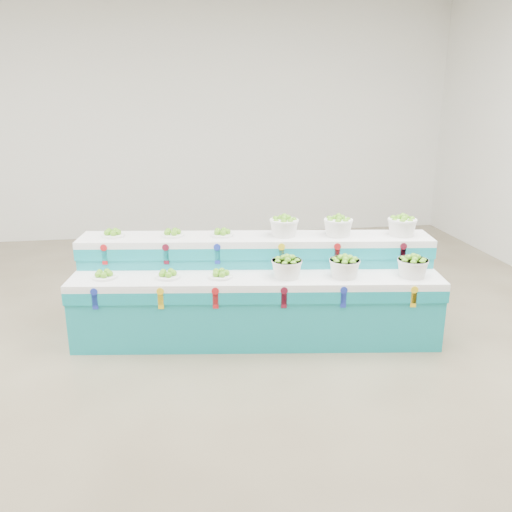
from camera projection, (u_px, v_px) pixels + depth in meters
name	position (u px, v px, depth m)	size (l,w,h in m)	color
ground	(173.00, 373.00, 4.90)	(10.00, 10.00, 0.00)	brown
back_wall	(165.00, 121.00, 9.03)	(10.00, 10.00, 0.00)	silver
display_stand	(256.00, 289.00, 5.56)	(3.72, 0.96, 1.02)	teal
plate_lower_left	(104.00, 274.00, 5.24)	(0.24, 0.24, 0.09)	white
plate_lower_mid	(168.00, 274.00, 5.25)	(0.24, 0.24, 0.09)	white
plate_lower_right	(220.00, 273.00, 5.26)	(0.24, 0.24, 0.09)	white
basket_lower_left	(287.00, 267.00, 5.25)	(0.30, 0.30, 0.22)	silver
basket_lower_mid	(344.00, 266.00, 5.26)	(0.30, 0.30, 0.22)	silver
basket_lower_right	(413.00, 266.00, 5.27)	(0.30, 0.30, 0.22)	silver
plate_upper_left	(113.00, 233.00, 5.59)	(0.24, 0.24, 0.09)	white
plate_upper_mid	(172.00, 232.00, 5.60)	(0.24, 0.24, 0.09)	white
plate_upper_right	(222.00, 232.00, 5.61)	(0.24, 0.24, 0.09)	white
basket_upper_left	(284.00, 226.00, 5.60)	(0.30, 0.30, 0.22)	silver
basket_upper_mid	(338.00, 226.00, 5.61)	(0.30, 0.30, 0.22)	silver
basket_upper_right	(402.00, 225.00, 5.62)	(0.30, 0.30, 0.22)	silver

